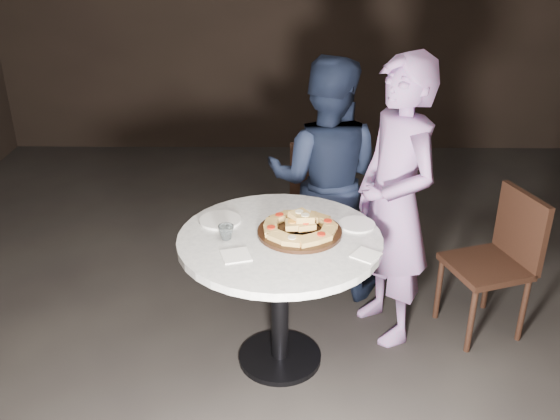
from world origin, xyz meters
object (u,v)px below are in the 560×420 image
diner_navy (325,179)px  diner_teal (395,204)px  serving_board (300,232)px  focaccia_pile (300,225)px  table (280,261)px  chair_far (320,189)px  chair_right (500,254)px  water_glass (226,232)px

diner_navy → diner_teal: diner_teal is taller
serving_board → focaccia_pile: focaccia_pile is taller
table → diner_teal: 0.74m
table → serving_board: serving_board is taller
chair_far → diner_teal: size_ratio=0.54×
serving_board → table: bearing=-161.5°
chair_far → chair_right: (1.02, -0.90, -0.02)m
water_glass → chair_right: chair_right is taller
table → chair_right: 1.35m
table → chair_far: 1.28m
diner_navy → serving_board: bearing=87.6°
chair_far → chair_right: chair_far is taller
table → serving_board: (0.10, 0.03, 0.16)m
chair_right → diner_navy: bearing=-133.3°
water_glass → chair_far: chair_far is taller
table → focaccia_pile: (0.11, 0.04, 0.20)m
serving_board → water_glass: 0.39m
serving_board → chair_right: bearing=14.4°
serving_board → focaccia_pile: bearing=27.0°
table → diner_navy: bearing=71.0°
chair_right → diner_navy: 1.16m
water_glass → chair_far: 1.43m
chair_right → diner_navy: diner_navy is taller
table → diner_navy: (0.28, 0.81, 0.13)m
serving_board → diner_navy: size_ratio=0.28×
serving_board → focaccia_pile: (0.00, 0.00, 0.04)m
table → chair_far: (0.28, 1.24, -0.13)m
water_glass → diner_navy: diner_navy is taller
table → serving_board: bearing=18.5°
table → chair_far: chair_far is taller
serving_board → chair_far: (0.17, 1.21, -0.29)m
water_glass → diner_navy: (0.56, 0.84, -0.06)m
chair_far → diner_navy: size_ratio=0.58×
serving_board → focaccia_pile: 0.04m
table → diner_teal: bearing=25.8°
focaccia_pile → diner_teal: (0.54, 0.28, -0.01)m
water_glass → chair_right: size_ratio=0.09×
focaccia_pile → diner_teal: size_ratio=0.24×
table → diner_teal: diner_teal is taller
focaccia_pile → diner_navy: 0.80m
focaccia_pile → diner_navy: (0.17, 0.78, -0.07)m
focaccia_pile → chair_right: size_ratio=0.45×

